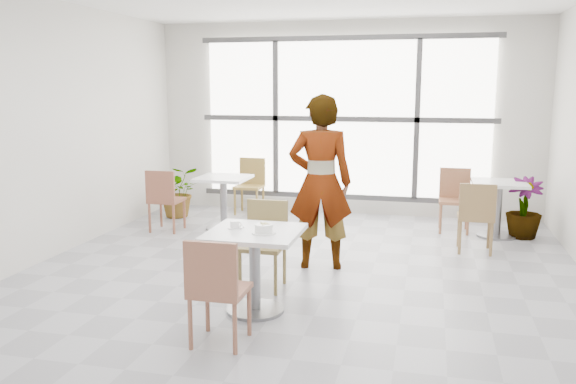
% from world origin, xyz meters
% --- Properties ---
extents(floor, '(7.00, 7.00, 0.00)m').
position_xyz_m(floor, '(0.00, 0.00, 0.00)').
color(floor, '#9E9EA5').
rests_on(floor, ground).
extents(wall_back, '(6.00, 0.00, 6.00)m').
position_xyz_m(wall_back, '(0.00, 3.50, 1.50)').
color(wall_back, silver).
rests_on(wall_back, ground).
extents(wall_front, '(6.00, 0.00, 6.00)m').
position_xyz_m(wall_front, '(0.00, -3.50, 1.50)').
color(wall_front, silver).
rests_on(wall_front, ground).
extents(wall_left, '(0.00, 7.00, 7.00)m').
position_xyz_m(wall_left, '(-3.00, 0.00, 1.50)').
color(wall_left, silver).
rests_on(wall_left, ground).
extents(window, '(4.60, 0.07, 2.52)m').
position_xyz_m(window, '(0.00, 3.44, 1.50)').
color(window, white).
rests_on(window, ground).
extents(main_table, '(0.80, 0.80, 0.75)m').
position_xyz_m(main_table, '(-0.16, -0.89, 0.52)').
color(main_table, white).
rests_on(main_table, ground).
extents(chair_near, '(0.42, 0.42, 0.87)m').
position_xyz_m(chair_near, '(-0.24, -1.66, 0.50)').
color(chair_near, '#A2644C').
rests_on(chair_near, ground).
extents(chair_far, '(0.42, 0.42, 0.87)m').
position_xyz_m(chair_far, '(-0.27, -0.19, 0.50)').
color(chair_far, olive).
rests_on(chair_far, ground).
extents(oatmeal_bowl, '(0.21, 0.21, 0.10)m').
position_xyz_m(oatmeal_bowl, '(-0.05, -0.96, 0.79)').
color(oatmeal_bowl, white).
rests_on(oatmeal_bowl, main_table).
extents(coffee_cup, '(0.16, 0.13, 0.07)m').
position_xyz_m(coffee_cup, '(-0.36, -0.85, 0.78)').
color(coffee_cup, white).
rests_on(coffee_cup, main_table).
extents(person, '(0.77, 0.58, 1.92)m').
position_xyz_m(person, '(0.16, 0.56, 0.96)').
color(person, black).
rests_on(person, ground).
extents(bg_table_left, '(0.70, 0.70, 0.75)m').
position_xyz_m(bg_table_left, '(-1.49, 2.01, 0.49)').
color(bg_table_left, white).
rests_on(bg_table_left, ground).
extents(bg_table_right, '(0.70, 0.70, 0.75)m').
position_xyz_m(bg_table_right, '(2.23, 2.47, 0.49)').
color(bg_table_right, white).
rests_on(bg_table_right, ground).
extents(bg_chair_left_near, '(0.42, 0.42, 0.87)m').
position_xyz_m(bg_chair_left_near, '(-2.24, 1.66, 0.50)').
color(bg_chair_left_near, '#92543E').
rests_on(bg_chair_left_near, ground).
extents(bg_chair_left_far, '(0.42, 0.42, 0.87)m').
position_xyz_m(bg_chair_left_far, '(-1.46, 3.17, 0.50)').
color(bg_chair_left_far, olive).
rests_on(bg_chair_left_far, ground).
extents(bg_chair_right_near, '(0.42, 0.42, 0.87)m').
position_xyz_m(bg_chair_right_near, '(1.88, 1.55, 0.50)').
color(bg_chair_right_near, olive).
rests_on(bg_chair_right_near, ground).
extents(bg_chair_right_far, '(0.42, 0.42, 0.87)m').
position_xyz_m(bg_chair_right_far, '(1.67, 2.70, 0.50)').
color(bg_chair_right_far, '#9C6343').
rests_on(bg_chair_right_far, ground).
extents(plant_left, '(0.90, 0.84, 0.80)m').
position_xyz_m(plant_left, '(-2.45, 2.61, 0.40)').
color(plant_left, '#568C48').
rests_on(plant_left, ground).
extents(plant_right, '(0.49, 0.49, 0.82)m').
position_xyz_m(plant_right, '(2.56, 2.48, 0.41)').
color(plant_right, '#4D8842').
rests_on(plant_right, ground).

